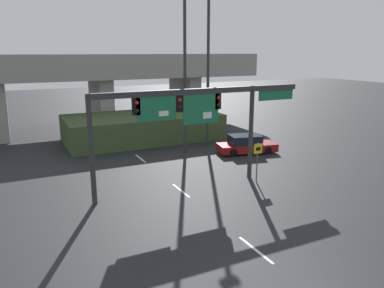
{
  "coord_description": "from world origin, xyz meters",
  "views": [
    {
      "loc": [
        -8.51,
        -7.67,
        8.03
      ],
      "look_at": [
        0.0,
        9.87,
        3.18
      ],
      "focal_mm": 35.0,
      "sensor_mm": 36.0,
      "label": 1
    }
  ],
  "objects_px": {
    "parked_sedan_near_right": "(246,145)",
    "signal_gantry": "(193,109)",
    "highway_light_pole_far": "(185,40)",
    "highway_light_pole_near": "(208,65)",
    "speed_limit_sign": "(257,157)"
  },
  "relations": [
    {
      "from": "signal_gantry",
      "to": "highway_light_pole_near",
      "type": "distance_m",
      "value": 10.43
    },
    {
      "from": "speed_limit_sign",
      "to": "highway_light_pole_far",
      "type": "height_order",
      "value": "highway_light_pole_far"
    },
    {
      "from": "highway_light_pole_far",
      "to": "highway_light_pole_near",
      "type": "bearing_deg",
      "value": 21.78
    },
    {
      "from": "signal_gantry",
      "to": "highway_light_pole_far",
      "type": "height_order",
      "value": "highway_light_pole_far"
    },
    {
      "from": "signal_gantry",
      "to": "speed_limit_sign",
      "type": "bearing_deg",
      "value": -12.88
    },
    {
      "from": "speed_limit_sign",
      "to": "highway_light_pole_near",
      "type": "relative_size",
      "value": 0.19
    },
    {
      "from": "signal_gantry",
      "to": "parked_sedan_near_right",
      "type": "relative_size",
      "value": 2.68
    },
    {
      "from": "parked_sedan_near_right",
      "to": "signal_gantry",
      "type": "bearing_deg",
      "value": -132.34
    },
    {
      "from": "speed_limit_sign",
      "to": "parked_sedan_near_right",
      "type": "distance_m",
      "value": 7.04
    },
    {
      "from": "speed_limit_sign",
      "to": "highway_light_pole_far",
      "type": "distance_m",
      "value": 11.15
    },
    {
      "from": "speed_limit_sign",
      "to": "highway_light_pole_far",
      "type": "bearing_deg",
      "value": 97.05
    },
    {
      "from": "signal_gantry",
      "to": "highway_light_pole_near",
      "type": "height_order",
      "value": "highway_light_pole_near"
    },
    {
      "from": "parked_sedan_near_right",
      "to": "highway_light_pole_far",
      "type": "bearing_deg",
      "value": 164.2
    },
    {
      "from": "signal_gantry",
      "to": "parked_sedan_near_right",
      "type": "xyz_separation_m",
      "value": [
        7.31,
        5.22,
        -4.08
      ]
    },
    {
      "from": "speed_limit_sign",
      "to": "parked_sedan_near_right",
      "type": "xyz_separation_m",
      "value": [
        3.32,
        6.13,
        -0.96
      ]
    }
  ]
}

